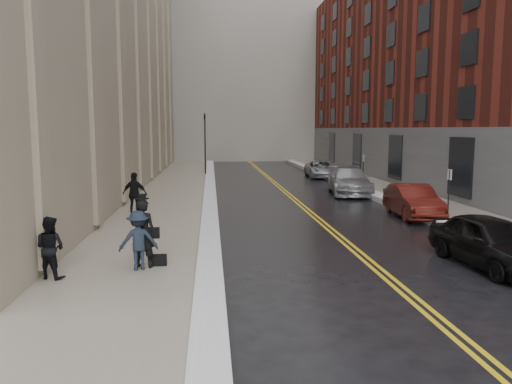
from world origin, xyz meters
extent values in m
plane|color=black|center=(0.00, 0.00, 0.00)|extent=(160.00, 160.00, 0.00)
cube|color=gray|center=(-4.50, 16.00, 0.07)|extent=(4.00, 64.00, 0.15)
cube|color=gray|center=(9.00, 16.00, 0.07)|extent=(3.00, 64.00, 0.15)
cube|color=gold|center=(2.38, 16.00, 0.00)|extent=(0.12, 64.00, 0.01)
cube|color=gold|center=(2.62, 16.00, 0.00)|extent=(0.12, 64.00, 0.01)
cube|color=white|center=(-2.20, 16.00, 0.13)|extent=(0.70, 60.80, 0.26)
cube|color=white|center=(7.15, 16.00, 0.15)|extent=(0.85, 60.80, 0.30)
cube|color=maroon|center=(17.50, 23.00, 9.00)|extent=(14.00, 50.00, 18.00)
cube|color=slate|center=(14.00, 66.00, 22.00)|extent=(22.00, 18.00, 44.00)
cylinder|color=black|center=(-2.60, 30.00, 2.60)|extent=(0.12, 0.12, 5.20)
imported|color=black|center=(-2.60, 30.00, 4.60)|extent=(0.18, 0.15, 0.90)
cylinder|color=black|center=(7.90, 8.00, 1.10)|extent=(0.06, 0.06, 2.20)
cube|color=white|center=(7.90, 8.00, 2.00)|extent=(0.02, 0.35, 0.45)
cylinder|color=black|center=(7.90, 20.00, 1.10)|extent=(0.06, 0.06, 2.20)
cube|color=white|center=(7.90, 20.00, 2.00)|extent=(0.02, 0.35, 0.45)
imported|color=black|center=(5.76, 1.08, 0.74)|extent=(2.13, 4.50, 1.48)
imported|color=#45100C|center=(6.80, 9.08, 0.73)|extent=(1.85, 4.51, 1.45)
imported|color=#93949A|center=(6.16, 17.14, 0.81)|extent=(2.98, 5.85, 1.63)
imported|color=#A5AAAE|center=(6.80, 27.50, 0.68)|extent=(2.45, 4.97, 1.36)
imported|color=black|center=(-3.99, 1.41, 1.10)|extent=(0.78, 0.60, 1.89)
imported|color=black|center=(-6.20, 0.59, 0.94)|extent=(0.94, 0.85, 1.59)
imported|color=#19212D|center=(-4.09, 1.19, 0.95)|extent=(1.13, 0.78, 1.60)
imported|color=black|center=(-5.44, 9.75, 1.10)|extent=(1.19, 0.72, 1.90)
camera|label=1|loc=(-2.13, -12.12, 3.91)|focal=35.00mm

